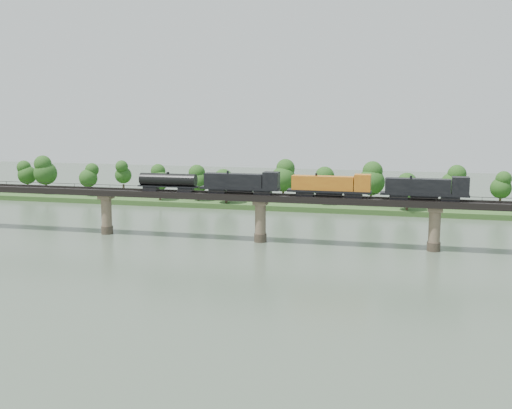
# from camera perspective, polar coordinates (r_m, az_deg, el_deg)

# --- Properties ---
(ground) EXTENTS (400.00, 400.00, 0.00)m
(ground) POSITION_cam_1_polar(r_m,az_deg,el_deg) (125.46, -2.79, -6.19)
(ground) COLOR #3A4A3A
(ground) RESTS_ON ground
(far_bank) EXTENTS (300.00, 24.00, 1.60)m
(far_bank) POSITION_cam_1_polar(r_m,az_deg,el_deg) (206.47, 3.92, 0.09)
(far_bank) COLOR #2A4A1D
(far_bank) RESTS_ON ground
(bridge) EXTENTS (236.00, 30.00, 11.50)m
(bridge) POSITION_cam_1_polar(r_m,az_deg,el_deg) (152.54, 0.39, -1.33)
(bridge) COLOR #473A2D
(bridge) RESTS_ON ground
(bridge_superstructure) EXTENTS (220.00, 4.90, 0.75)m
(bridge_superstructure) POSITION_cam_1_polar(r_m,az_deg,el_deg) (151.52, 0.40, 1.03)
(bridge_superstructure) COLOR black
(bridge_superstructure) RESTS_ON bridge
(far_treeline) EXTENTS (289.06, 17.54, 13.60)m
(far_treeline) POSITION_cam_1_polar(r_m,az_deg,el_deg) (202.57, 1.43, 2.22)
(far_treeline) COLOR #382619
(far_treeline) RESTS_ON far_bank
(freight_train) EXTENTS (77.93, 3.04, 5.36)m
(freight_train) POSITION_cam_1_polar(r_m,az_deg,el_deg) (149.36, 3.89, 1.77)
(freight_train) COLOR black
(freight_train) RESTS_ON bridge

